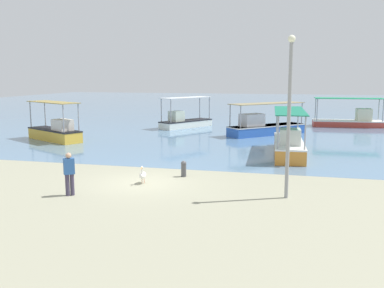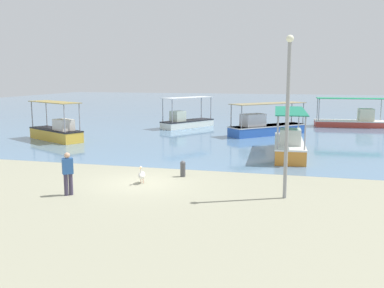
{
  "view_description": "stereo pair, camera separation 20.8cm",
  "coord_description": "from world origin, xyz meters",
  "px_view_note": "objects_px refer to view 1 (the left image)",
  "views": [
    {
      "loc": [
        6.4,
        -17.07,
        4.61
      ],
      "look_at": [
        0.83,
        5.72,
        0.85
      ],
      "focal_mm": 40.0,
      "sensor_mm": 36.0,
      "label": 1
    },
    {
      "loc": [
        6.6,
        -17.02,
        4.61
      ],
      "look_at": [
        0.83,
        5.72,
        0.85
      ],
      "focal_mm": 40.0,
      "sensor_mm": 36.0,
      "label": 2
    }
  ],
  "objects_px": {
    "fishing_boat_far_right": "(350,120)",
    "fishing_boat_near_right": "(289,144)",
    "mooring_bollard": "(184,168)",
    "fisherman_standing": "(69,173)",
    "fishing_boat_outer": "(264,127)",
    "fishing_boat_center": "(56,131)",
    "fishing_boat_near_left": "(185,121)",
    "pelican": "(143,175)",
    "lamp_post": "(289,109)"
  },
  "relations": [
    {
      "from": "fishing_boat_far_right",
      "to": "fishing_boat_near_right",
      "type": "xyz_separation_m",
      "value": [
        -5.21,
        -15.81,
        0.05
      ]
    },
    {
      "from": "fishing_boat_near_left",
      "to": "pelican",
      "type": "relative_size",
      "value": 6.59
    },
    {
      "from": "mooring_bollard",
      "to": "lamp_post",
      "type": "bearing_deg",
      "value": -27.31
    },
    {
      "from": "lamp_post",
      "to": "fishing_boat_near_right",
      "type": "bearing_deg",
      "value": 90.64
    },
    {
      "from": "pelican",
      "to": "fishing_boat_far_right",
      "type": "bearing_deg",
      "value": 65.26
    },
    {
      "from": "fishing_boat_far_right",
      "to": "mooring_bollard",
      "type": "relative_size",
      "value": 8.38
    },
    {
      "from": "fishing_boat_center",
      "to": "fishing_boat_near_right",
      "type": "distance_m",
      "value": 16.41
    },
    {
      "from": "fishing_boat_near_right",
      "to": "mooring_bollard",
      "type": "height_order",
      "value": "fishing_boat_near_right"
    },
    {
      "from": "fishing_boat_outer",
      "to": "fishing_boat_near_right",
      "type": "relative_size",
      "value": 0.84
    },
    {
      "from": "fishing_boat_far_right",
      "to": "fisherman_standing",
      "type": "xyz_separation_m",
      "value": [
        -13.28,
        -26.68,
        0.3
      ]
    },
    {
      "from": "fishing_boat_near_left",
      "to": "fishing_boat_center",
      "type": "height_order",
      "value": "fishing_boat_center"
    },
    {
      "from": "fishing_boat_far_right",
      "to": "fishing_boat_near_left",
      "type": "distance_m",
      "value": 15.16
    },
    {
      "from": "fishing_boat_near_right",
      "to": "fisherman_standing",
      "type": "height_order",
      "value": "fishing_boat_near_right"
    },
    {
      "from": "fishing_boat_outer",
      "to": "fishing_boat_near_left",
      "type": "bearing_deg",
      "value": 156.35
    },
    {
      "from": "lamp_post",
      "to": "mooring_bollard",
      "type": "height_order",
      "value": "lamp_post"
    },
    {
      "from": "mooring_bollard",
      "to": "fishing_boat_far_right",
      "type": "bearing_deg",
      "value": 66.56
    },
    {
      "from": "fishing_boat_near_left",
      "to": "mooring_bollard",
      "type": "distance_m",
      "value": 18.86
    },
    {
      "from": "fishing_boat_outer",
      "to": "fishing_boat_near_right",
      "type": "distance_m",
      "value": 8.54
    },
    {
      "from": "fishing_boat_far_right",
      "to": "mooring_bollard",
      "type": "bearing_deg",
      "value": -113.44
    },
    {
      "from": "fishing_boat_near_right",
      "to": "lamp_post",
      "type": "relative_size",
      "value": 1.16
    },
    {
      "from": "fishing_boat_center",
      "to": "fishing_boat_near_right",
      "type": "bearing_deg",
      "value": -6.02
    },
    {
      "from": "fishing_boat_near_right",
      "to": "mooring_bollard",
      "type": "bearing_deg",
      "value": -124.07
    },
    {
      "from": "fishing_boat_far_right",
      "to": "fishing_boat_near_right",
      "type": "height_order",
      "value": "fishing_boat_near_right"
    },
    {
      "from": "lamp_post",
      "to": "fisherman_standing",
      "type": "xyz_separation_m",
      "value": [
        -8.17,
        -1.67,
        -2.48
      ]
    },
    {
      "from": "fishing_boat_far_right",
      "to": "pelican",
      "type": "bearing_deg",
      "value": -114.74
    },
    {
      "from": "fishing_boat_outer",
      "to": "lamp_post",
      "type": "height_order",
      "value": "lamp_post"
    },
    {
      "from": "fishing_boat_near_right",
      "to": "pelican",
      "type": "relative_size",
      "value": 8.72
    },
    {
      "from": "fisherman_standing",
      "to": "fishing_boat_far_right",
      "type": "bearing_deg",
      "value": 63.54
    },
    {
      "from": "fishing_boat_near_left",
      "to": "fishing_boat_outer",
      "type": "xyz_separation_m",
      "value": [
        7.28,
        -3.19,
        0.05
      ]
    },
    {
      "from": "fishing_boat_near_right",
      "to": "mooring_bollard",
      "type": "relative_size",
      "value": 9.43
    },
    {
      "from": "fishing_boat_center",
      "to": "pelican",
      "type": "xyz_separation_m",
      "value": [
        10.35,
        -10.16,
        -0.29
      ]
    },
    {
      "from": "lamp_post",
      "to": "fishing_boat_outer",
      "type": "bearing_deg",
      "value": 96.98
    },
    {
      "from": "fishing_boat_near_left",
      "to": "mooring_bollard",
      "type": "height_order",
      "value": "fishing_boat_near_left"
    },
    {
      "from": "pelican",
      "to": "fisherman_standing",
      "type": "bearing_deg",
      "value": -130.9
    },
    {
      "from": "lamp_post",
      "to": "fisherman_standing",
      "type": "relative_size",
      "value": 3.59
    },
    {
      "from": "pelican",
      "to": "mooring_bollard",
      "type": "distance_m",
      "value": 2.16
    },
    {
      "from": "fishing_boat_outer",
      "to": "fisherman_standing",
      "type": "bearing_deg",
      "value": -107.48
    },
    {
      "from": "fishing_boat_near_right",
      "to": "mooring_bollard",
      "type": "xyz_separation_m",
      "value": [
        -4.58,
        -6.78,
        -0.25
      ]
    },
    {
      "from": "fishing_boat_far_right",
      "to": "pelican",
      "type": "distance_m",
      "value": 26.7
    },
    {
      "from": "fishing_boat_near_left",
      "to": "fishing_boat_center",
      "type": "relative_size",
      "value": 1.03
    },
    {
      "from": "fishing_boat_far_right",
      "to": "fishing_boat_near_right",
      "type": "distance_m",
      "value": 16.65
    },
    {
      "from": "fishing_boat_near_right",
      "to": "lamp_post",
      "type": "bearing_deg",
      "value": -89.36
    },
    {
      "from": "fisherman_standing",
      "to": "fishing_boat_center",
      "type": "bearing_deg",
      "value": 123.23
    },
    {
      "from": "fishing_boat_outer",
      "to": "fishing_boat_near_right",
      "type": "height_order",
      "value": "fishing_boat_near_right"
    },
    {
      "from": "fishing_boat_near_left",
      "to": "fishing_boat_center",
      "type": "bearing_deg",
      "value": -125.64
    },
    {
      "from": "mooring_bollard",
      "to": "fisherman_standing",
      "type": "relative_size",
      "value": 0.44
    },
    {
      "from": "fishing_boat_far_right",
      "to": "fishing_boat_center",
      "type": "xyz_separation_m",
      "value": [
        -21.53,
        -14.09,
        0.06
      ]
    },
    {
      "from": "fishing_boat_far_right",
      "to": "pelican",
      "type": "height_order",
      "value": "fishing_boat_far_right"
    },
    {
      "from": "fishing_boat_center",
      "to": "fisherman_standing",
      "type": "relative_size",
      "value": 3.06
    },
    {
      "from": "fishing_boat_near_left",
      "to": "fisherman_standing",
      "type": "bearing_deg",
      "value": -86.8
    }
  ]
}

